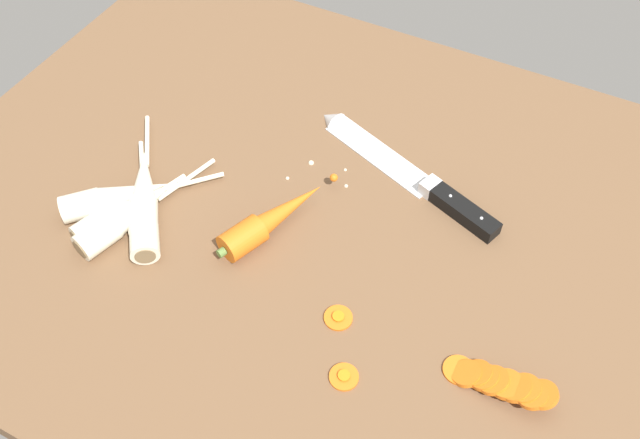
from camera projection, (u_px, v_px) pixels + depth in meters
ground_plane at (326, 225)px, 99.10cm from camera, size 120.00×90.00×4.00cm
chefs_knife at (400, 168)px, 102.60cm from camera, size 33.78×14.99×4.18cm
whole_carrot at (271, 220)px, 94.45cm from camera, size 10.04×20.22×4.20cm
parsnip_front at (143, 214)px, 95.21cm from camera, size 15.95×19.26×4.00cm
parsnip_mid_left at (116, 197)px, 97.20cm from camera, size 17.75×18.61×4.00cm
parsnip_mid_right at (144, 191)px, 97.97cm from camera, size 15.93×20.76×4.00cm
parsnip_back at (127, 217)px, 94.93cm from camera, size 8.75×23.49×4.00cm
parsnip_outer at (113, 217)px, 94.95cm from camera, size 7.94×17.84×4.00cm
carrot_slice_stack at (500, 382)px, 79.97cm from camera, size 13.43×4.28×4.05cm
carrot_slice_stray_near at (338, 317)px, 86.74cm from camera, size 3.72×3.72×0.70cm
carrot_slice_stray_mid at (344, 376)px, 81.64cm from camera, size 3.64×3.64×0.70cm
mince_crumbs at (361, 166)px, 103.22cm from camera, size 15.87×11.78×0.86cm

